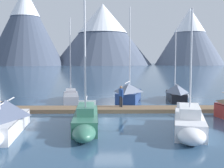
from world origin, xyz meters
The scene contains 12 objects.
ground_plane centered at (0.00, 0.00, 0.00)m, with size 700.00×700.00×0.00m, color #2D4C6B.
mountain_west_summit centered at (-63.16, 199.88, 30.29)m, with size 57.71×57.71×58.68m.
mountain_central_massif centered at (-4.47, 224.26, 27.40)m, with size 83.92×83.92×51.88m.
mountain_shoulder_ridge centered at (69.03, 219.99, 24.86)m, with size 58.17×58.17×47.61m.
dock centered at (0.00, 4.00, 0.15)m, with size 20.43×2.13×0.30m.
sailboat_second_berth centered at (-6.12, -2.84, 0.85)m, with size 2.44×6.70×8.87m.
sailboat_mid_dock_port centered at (-4.06, 9.80, 0.51)m, with size 2.08×6.08×8.25m.
sailboat_mid_dock_starboard centered at (-1.67, -1.73, 0.55)m, with size 1.66×7.20×8.67m.
sailboat_far_berth centered at (1.76, 9.36, 0.85)m, with size 3.06×6.25×9.17m.
sailboat_outer_slip centered at (4.20, -2.61, 0.58)m, with size 2.94×6.48×6.83m.
sailboat_end_of_dock centered at (6.47, 9.87, 0.79)m, with size 2.03×5.91×7.11m.
person_on_dock centered at (0.70, 4.28, 1.26)m, with size 0.36×0.54×1.69m.
Camera 1 is at (-0.38, -17.96, 4.04)m, focal length 44.90 mm.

